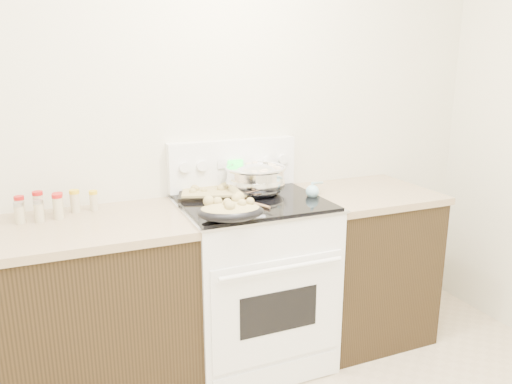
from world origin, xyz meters
TOP-DOWN VIEW (x-y plane):
  - room_shell at (0.00, 0.00)m, footprint 4.10×3.60m
  - counter_left at (-0.48, 1.43)m, footprint 0.93×0.67m
  - counter_right at (1.08, 1.43)m, footprint 0.73×0.67m
  - kitchen_range at (0.35, 1.42)m, footprint 0.78×0.73m
  - mixing_bowl at (0.42, 1.54)m, footprint 0.38×0.38m
  - roasting_pan at (0.12, 1.14)m, footprint 0.35×0.28m
  - baking_sheet at (0.20, 1.59)m, footprint 0.45×0.38m
  - wooden_spoon at (0.28, 1.30)m, footprint 0.13×0.27m
  - blue_ladle at (0.69, 1.37)m, footprint 0.20×0.21m
  - spice_jars at (-0.64, 1.60)m, footprint 0.39×0.15m

SIDE VIEW (x-z plane):
  - counter_left at x=-0.48m, z-range 0.00..0.92m
  - counter_right at x=1.08m, z-range 0.00..0.92m
  - kitchen_range at x=0.35m, z-range -0.12..1.10m
  - wooden_spoon at x=0.28m, z-range 0.93..0.98m
  - baking_sheet at x=0.20m, z-range 0.93..0.99m
  - blue_ladle at x=0.69m, z-range 0.93..1.02m
  - spice_jars at x=-0.64m, z-range 0.91..1.04m
  - roasting_pan at x=0.12m, z-range 0.94..1.05m
  - mixing_bowl at x=0.42m, z-range 0.92..1.12m
  - room_shell at x=0.00m, z-range 0.33..3.08m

